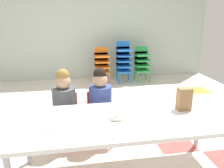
# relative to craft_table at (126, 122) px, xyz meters

# --- Properties ---
(ground_plane) EXTENTS (6.06, 5.49, 0.02)m
(ground_plane) POSITION_rel_craft_table_xyz_m (-0.18, 0.89, -0.56)
(ground_plane) COLOR silver
(back_wall) EXTENTS (6.06, 0.10, 2.46)m
(back_wall) POSITION_rel_craft_table_xyz_m (-0.19, 3.64, 0.68)
(back_wall) COLOR #B2C1B7
(back_wall) RESTS_ON ground_plane
(craft_table) EXTENTS (2.04, 0.80, 0.59)m
(craft_table) POSITION_rel_craft_table_xyz_m (0.00, 0.00, 0.00)
(craft_table) COLOR white
(craft_table) RESTS_ON ground_plane
(seated_child_near_camera) EXTENTS (0.32, 0.31, 0.92)m
(seated_child_near_camera) POSITION_rel_craft_table_xyz_m (-0.56, 0.63, 0.01)
(seated_child_near_camera) COLOR red
(seated_child_near_camera) RESTS_ON ground_plane
(seated_child_middle_seat) EXTENTS (0.33, 0.33, 0.92)m
(seated_child_middle_seat) POSITION_rel_craft_table_xyz_m (-0.15, 0.63, 0.01)
(seated_child_middle_seat) COLOR red
(seated_child_middle_seat) RESTS_ON ground_plane
(kid_chair_orange_stack) EXTENTS (0.32, 0.30, 0.80)m
(kid_chair_orange_stack) POSITION_rel_craft_table_xyz_m (0.19, 3.13, -0.09)
(kid_chair_orange_stack) COLOR orange
(kid_chair_orange_stack) RESTS_ON ground_plane
(kid_chair_blue_stack) EXTENTS (0.32, 0.30, 0.92)m
(kid_chair_blue_stack) POSITION_rel_craft_table_xyz_m (0.69, 3.13, -0.03)
(kid_chair_blue_stack) COLOR blue
(kid_chair_blue_stack) RESTS_ON ground_plane
(kid_chair_green_stack) EXTENTS (0.32, 0.30, 0.80)m
(kid_chair_green_stack) POSITION_rel_craft_table_xyz_m (1.12, 3.13, -0.09)
(kid_chair_green_stack) COLOR green
(kid_chair_green_stack) RESTS_ON ground_plane
(paper_bag_brown) EXTENTS (0.13, 0.09, 0.22)m
(paper_bag_brown) POSITION_rel_craft_table_xyz_m (0.60, 0.09, 0.15)
(paper_bag_brown) COLOR #9E754C
(paper_bag_brown) RESTS_ON craft_table
(paper_plate_near_edge) EXTENTS (0.18, 0.18, 0.01)m
(paper_plate_near_edge) POSITION_rel_craft_table_xyz_m (-0.09, -0.03, 0.05)
(paper_plate_near_edge) COLOR white
(paper_plate_near_edge) RESTS_ON craft_table
(paper_plate_center_table) EXTENTS (0.18, 0.18, 0.01)m
(paper_plate_center_table) POSITION_rel_craft_table_xyz_m (-0.61, -0.06, 0.05)
(paper_plate_center_table) COLOR white
(paper_plate_center_table) RESTS_ON craft_table
(donut_powdered_on_plate) EXTENTS (0.12, 0.12, 0.03)m
(donut_powdered_on_plate) POSITION_rel_craft_table_xyz_m (-0.09, -0.03, 0.07)
(donut_powdered_on_plate) COLOR white
(donut_powdered_on_plate) RESTS_ON craft_table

